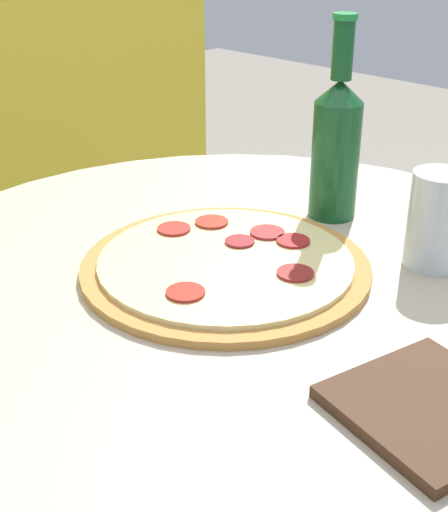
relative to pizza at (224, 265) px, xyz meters
name	(u,v)px	position (x,y,z in m)	size (l,w,h in m)	color
table	(241,421)	(0.00, -0.03, -0.22)	(0.91, 0.91, 0.74)	#B2A893
pizza	(224,265)	(0.00, 0.00, 0.00)	(0.34, 0.34, 0.02)	#B77F3D
beer_bottle	(336,143)	(0.22, 0.01, 0.10)	(0.06, 0.06, 0.27)	#144C23
drinking_glass	(436,220)	(0.18, -0.17, 0.05)	(0.07, 0.07, 0.12)	silver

